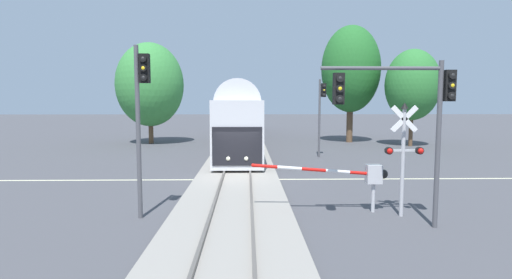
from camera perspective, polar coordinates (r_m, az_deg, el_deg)
name	(u,v)px	position (r m, az deg, el deg)	size (l,w,h in m)	color
ground_plane	(237,180)	(21.57, -2.73, -5.69)	(220.00, 220.00, 0.00)	#47474C
road_centre_stripe	(237,180)	(21.57, -2.73, -5.68)	(44.00, 0.20, 0.01)	beige
railway_track	(237,178)	(21.55, -2.73, -5.44)	(4.40, 80.00, 0.32)	gray
commuter_train	(242,115)	(41.23, -2.03, 3.52)	(3.04, 41.43, 5.16)	silver
crossing_gate_near	(361,175)	(15.56, 14.62, -4.85)	(5.11, 0.40, 1.87)	#B7B7BC
crossing_signal_mast	(404,148)	(15.28, 20.18, -1.09)	(1.36, 0.44, 4.11)	#B2B2B7
traffic_signal_median	(141,104)	(14.59, -15.98, 4.85)	(0.53, 0.38, 6.09)	#4C4C51
traffic_signal_far_side	(321,105)	(30.16, 9.25, 4.80)	(0.53, 0.38, 5.78)	#4C4C51
traffic_signal_near_right	(407,103)	(13.79, 20.55, 4.86)	(4.31, 0.38, 5.45)	#4C4C51
oak_far_right	(351,69)	(42.21, 13.28, 9.65)	(5.87, 5.87, 11.75)	brown
oak_behind_train	(150,85)	(41.10, -14.81, 7.51)	(6.56, 6.56, 9.87)	brown
maple_right_background	(412,85)	(40.14, 21.28, 7.21)	(4.94, 4.94, 8.95)	brown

